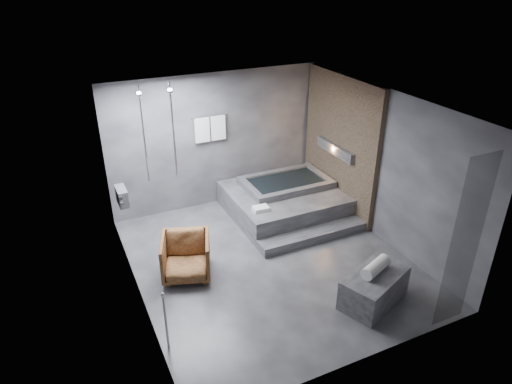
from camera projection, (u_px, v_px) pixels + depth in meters
room at (286, 162)px, 7.58m from camera, size 5.00×5.04×2.82m
tub_deck at (284, 201)px, 9.47m from camera, size 2.20×2.00×0.50m
tub_step at (313, 235)px, 8.59m from camera, size 2.20×0.36×0.18m
concrete_bench at (374, 288)px, 6.97m from camera, size 1.26×0.98×0.50m
driftwood_chair at (186, 257)px, 7.50m from camera, size 1.00×1.01×0.73m
rolled_towel at (376, 267)px, 6.86m from camera, size 0.58×0.38×0.20m
deck_towel at (261, 209)px, 8.60m from camera, size 0.30×0.23×0.08m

